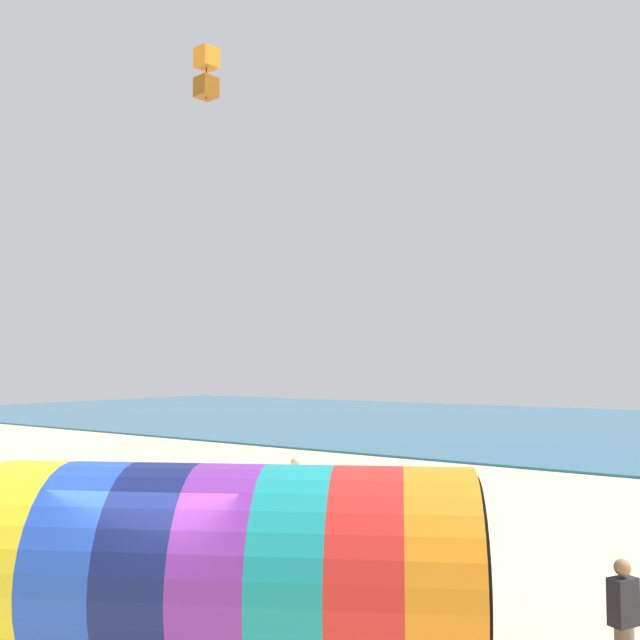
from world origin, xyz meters
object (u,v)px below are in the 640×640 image
kite_orange_box (206,73)px  giant_inflatable_tube (233,570)px  bystander_near_water (295,493)px  bystander_mid_beach (300,495)px  kite_handler (624,623)px

kite_orange_box → giant_inflatable_tube: bearing=-42.2°
bystander_near_water → bystander_mid_beach: 0.39m
giant_inflatable_tube → kite_orange_box: size_ratio=5.13×
kite_handler → kite_orange_box: 14.81m
kite_orange_box → bystander_near_water: (1.55, 1.64, -10.37)m
giant_inflatable_tube → bystander_near_water: (-4.34, 6.98, -0.45)m
kite_orange_box → bystander_near_water: size_ratio=0.74×
kite_handler → kite_orange_box: kite_orange_box is taller
kite_orange_box → bystander_mid_beach: kite_orange_box is taller
kite_handler → bystander_mid_beach: (-8.68, 4.72, -0.01)m
bystander_mid_beach → kite_orange_box: bearing=-125.8°
giant_inflatable_tube → bystander_mid_beach: bearing=121.3°
giant_inflatable_tube → bystander_near_water: 8.23m
giant_inflatable_tube → bystander_mid_beach: size_ratio=4.32×
kite_handler → bystander_mid_beach: bearing=151.5°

